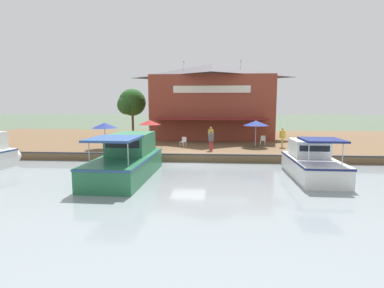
{
  "coord_description": "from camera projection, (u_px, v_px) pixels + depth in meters",
  "views": [
    {
      "loc": [
        21.51,
        1.87,
        4.26
      ],
      "look_at": [
        -1.0,
        0.2,
        1.3
      ],
      "focal_mm": 28.0,
      "sensor_mm": 36.0,
      "label": 1
    }
  ],
  "objects": [
    {
      "name": "ground_plane",
      "position": [
        188.0,
        163.0,
        21.96
      ],
      "size": [
        220.0,
        220.0,
        0.0
      ],
      "primitive_type": "plane",
      "color": "#4C5B47"
    },
    {
      "name": "quay_deck",
      "position": [
        197.0,
        141.0,
        32.8
      ],
      "size": [
        22.0,
        56.0,
        0.6
      ],
      "primitive_type": "cube",
      "color": "brown",
      "rests_on": "ground"
    },
    {
      "name": "quay_edge_fender",
      "position": [
        188.0,
        154.0,
        21.98
      ],
      "size": [
        0.2,
        50.4,
        0.1
      ],
      "primitive_type": "cube",
      "color": "#2D2D33",
      "rests_on": "quay_deck"
    },
    {
      "name": "waterfront_restaurant",
      "position": [
        212.0,
        100.0,
        34.15
      ],
      "size": [
        10.77,
        13.43,
        8.63
      ],
      "color": "brown",
      "rests_on": "quay_deck"
    },
    {
      "name": "patio_umbrella_mid_patio_right",
      "position": [
        105.0,
        125.0,
        24.89
      ],
      "size": [
        2.09,
        2.09,
        2.23
      ],
      "color": "#B7B7B7",
      "rests_on": "quay_deck"
    },
    {
      "name": "patio_umbrella_far_corner",
      "position": [
        150.0,
        123.0,
        26.51
      ],
      "size": [
        1.97,
        1.97,
        2.35
      ],
      "color": "#B7B7B7",
      "rests_on": "quay_deck"
    },
    {
      "name": "patio_umbrella_back_row",
      "position": [
        256.0,
        123.0,
        26.15
      ],
      "size": [
        2.2,
        2.2,
        2.33
      ],
      "color": "#B7B7B7",
      "rests_on": "quay_deck"
    },
    {
      "name": "cafe_chair_beside_entrance",
      "position": [
        183.0,
        141.0,
        26.34
      ],
      "size": [
        0.59,
        0.59,
        0.85
      ],
      "color": "white",
      "rests_on": "quay_deck"
    },
    {
      "name": "cafe_chair_under_first_umbrella",
      "position": [
        295.0,
        143.0,
        24.89
      ],
      "size": [
        0.54,
        0.54,
        0.85
      ],
      "color": "white",
      "rests_on": "quay_deck"
    },
    {
      "name": "cafe_chair_back_row_seat",
      "position": [
        263.0,
        140.0,
        27.44
      ],
      "size": [
        0.53,
        0.53,
        0.85
      ],
      "color": "white",
      "rests_on": "quay_deck"
    },
    {
      "name": "cafe_chair_far_corner_seat",
      "position": [
        298.0,
        147.0,
        22.79
      ],
      "size": [
        0.48,
        0.48,
        0.85
      ],
      "color": "white",
      "rests_on": "quay_deck"
    },
    {
      "name": "cafe_chair_mid_patio",
      "position": [
        146.0,
        146.0,
        23.4
      ],
      "size": [
        0.54,
        0.54,
        0.85
      ],
      "color": "white",
      "rests_on": "quay_deck"
    },
    {
      "name": "cafe_chair_facing_river",
      "position": [
        125.0,
        138.0,
        28.52
      ],
      "size": [
        0.44,
        0.44,
        0.85
      ],
      "color": "white",
      "rests_on": "quay_deck"
    },
    {
      "name": "person_mid_patio",
      "position": [
        211.0,
        134.0,
        26.84
      ],
      "size": [
        0.49,
        0.49,
        1.72
      ],
      "color": "#337547",
      "rests_on": "quay_deck"
    },
    {
      "name": "person_at_quay_edge",
      "position": [
        282.0,
        135.0,
        25.92
      ],
      "size": [
        0.48,
        0.48,
        1.69
      ],
      "color": "gold",
      "rests_on": "quay_deck"
    },
    {
      "name": "person_near_entrance",
      "position": [
        211.0,
        138.0,
        24.05
      ],
      "size": [
        0.45,
        0.45,
        1.59
      ],
      "color": "#B23338",
      "rests_on": "quay_deck"
    },
    {
      "name": "motorboat_second_along",
      "position": [
        309.0,
        162.0,
        17.92
      ],
      "size": [
        6.55,
        2.51,
        2.4
      ],
      "color": "white",
      "rests_on": "river_water"
    },
    {
      "name": "motorboat_outer_channel",
      "position": [
        130.0,
        159.0,
        18.01
      ],
      "size": [
        8.38,
        3.01,
        2.52
      ],
      "color": "#287047",
      "rests_on": "river_water"
    },
    {
      "name": "mooring_post",
      "position": [
        309.0,
        151.0,
        21.54
      ],
      "size": [
        0.22,
        0.22,
        0.77
      ],
      "color": "#473323",
      "rests_on": "quay_deck"
    },
    {
      "name": "tree_upstream_bank",
      "position": [
        131.0,
        103.0,
        37.2
      ],
      "size": [
        3.54,
        3.37,
        5.65
      ],
      "color": "brown",
      "rests_on": "quay_deck"
    }
  ]
}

